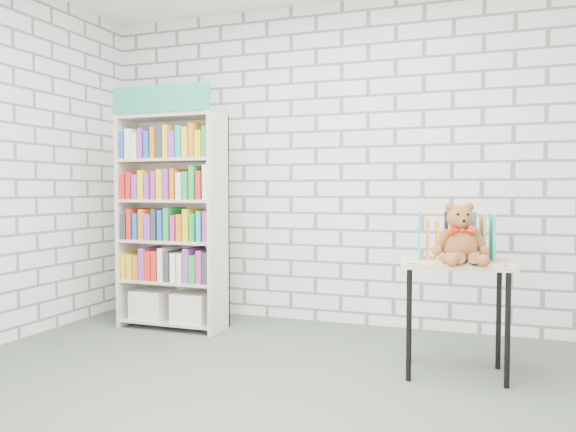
% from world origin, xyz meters
% --- Properties ---
extents(ground, '(4.50, 4.50, 0.00)m').
position_xyz_m(ground, '(0.00, 0.00, 0.00)').
color(ground, '#455144').
rests_on(ground, ground).
extents(room_shell, '(4.52, 4.02, 2.81)m').
position_xyz_m(room_shell, '(0.00, 0.00, 1.78)').
color(room_shell, silver).
rests_on(room_shell, ground).
extents(bookshelf, '(0.90, 0.35, 2.02)m').
position_xyz_m(bookshelf, '(-1.30, 1.36, 0.92)').
color(bookshelf, beige).
rests_on(bookshelf, ground).
extents(display_table, '(0.72, 0.54, 0.73)m').
position_xyz_m(display_table, '(1.03, 0.89, 0.62)').
color(display_table, tan).
rests_on(display_table, ground).
extents(table_books, '(0.49, 0.26, 0.28)m').
position_xyz_m(table_books, '(1.02, 0.99, 0.86)').
color(table_books, '#2AB9AF').
rests_on(table_books, display_table).
extents(teddy_bear, '(0.34, 0.33, 0.37)m').
position_xyz_m(teddy_bear, '(1.06, 0.78, 0.87)').
color(teddy_bear, brown).
rests_on(teddy_bear, display_table).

